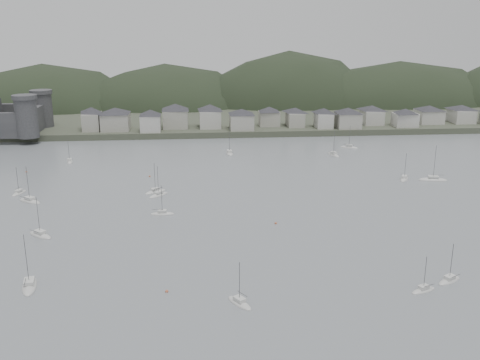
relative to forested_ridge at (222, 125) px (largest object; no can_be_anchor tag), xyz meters
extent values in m
plane|color=slate|center=(-4.83, -269.40, 11.28)|extent=(900.00, 900.00, 0.00)
cube|color=#383D2D|center=(-4.83, 25.60, 12.78)|extent=(900.00, 250.00, 3.00)
ellipsoid|color=black|center=(-115.70, 2.54, 1.14)|extent=(138.98, 92.48, 81.13)
ellipsoid|color=black|center=(-37.13, 3.46, 1.32)|extent=(132.08, 90.41, 79.74)
ellipsoid|color=black|center=(45.82, 3.53, -1.39)|extent=(133.88, 88.37, 101.41)
ellipsoid|color=black|center=(121.12, -1.49, 0.97)|extent=(165.81, 81.78, 82.55)
cylinder|color=#363639|center=(-96.83, -103.40, 23.28)|extent=(10.00, 10.00, 18.00)
cylinder|color=#363639|center=(-96.83, -75.40, 22.78)|extent=(10.00, 10.00, 17.00)
cube|color=#363639|center=(-96.83, -89.40, 20.28)|extent=(3.50, 30.00, 12.00)
cube|color=#9D9B8F|center=(-69.83, -87.44, 18.58)|extent=(8.34, 12.91, 8.59)
pyramid|color=#252529|center=(-69.83, -87.44, 24.37)|extent=(15.78, 15.78, 3.01)
cube|color=#9D9B8F|center=(-58.15, -88.08, 18.46)|extent=(13.68, 13.35, 8.36)
pyramid|color=#252529|center=(-58.15, -88.08, 24.11)|extent=(20.07, 20.07, 2.93)
cube|color=#B0AEA6|center=(-40.41, -93.38, 18.32)|extent=(9.78, 10.20, 8.08)
pyramid|color=#252529|center=(-40.41, -93.38, 23.78)|extent=(14.83, 14.83, 2.83)
cube|color=#9D9B8F|center=(-28.35, -83.75, 18.83)|extent=(12.59, 13.33, 9.09)
pyramid|color=#252529|center=(-28.35, -83.75, 24.97)|extent=(19.24, 19.24, 3.18)
cube|color=#B0AEA6|center=(-10.58, -85.30, 18.72)|extent=(10.74, 12.17, 8.87)
pyramid|color=#252529|center=(-10.58, -85.30, 24.70)|extent=(17.01, 17.01, 3.10)
cube|color=#9D9B8F|center=(5.09, -91.87, 18.13)|extent=(11.63, 12.09, 7.69)
pyramid|color=#252529|center=(5.09, -91.87, 23.32)|extent=(17.61, 17.61, 2.69)
cube|color=#9D9B8F|center=(20.42, -83.21, 18.00)|extent=(10.37, 9.35, 7.44)
pyramid|color=#252529|center=(20.42, -83.21, 23.03)|extent=(14.65, 14.65, 2.60)
cube|color=#9D9B8F|center=(33.79, -85.61, 17.90)|extent=(8.24, 12.20, 7.22)
pyramid|color=#252529|center=(33.79, -85.61, 22.77)|extent=(15.17, 15.17, 2.53)
cube|color=#B0AEA6|center=(47.66, -90.85, 18.02)|extent=(8.06, 10.91, 7.46)
pyramid|color=#252529|center=(47.66, -90.85, 23.05)|extent=(14.08, 14.08, 2.61)
cube|color=#9D9B8F|center=(59.98, -92.34, 18.12)|extent=(11.73, 11.78, 7.66)
pyramid|color=#252529|center=(59.98, -92.34, 23.29)|extent=(17.46, 17.46, 2.68)
cube|color=#B0AEA6|center=(75.80, -82.49, 17.95)|extent=(10.19, 13.02, 7.33)
pyramid|color=#252529|center=(75.80, -82.49, 22.90)|extent=(17.23, 17.23, 2.57)
cube|color=#B0AEA6|center=(90.71, -91.34, 17.72)|extent=(11.70, 9.81, 6.88)
pyramid|color=#252529|center=(90.71, -91.34, 22.36)|extent=(15.97, 15.97, 2.41)
cube|color=#B0AEA6|center=(107.57, -82.49, 17.78)|extent=(12.83, 12.48, 7.00)
pyramid|color=#252529|center=(107.57, -82.49, 22.51)|extent=(18.79, 18.79, 2.45)
cube|color=#B0AEA6|center=(125.90, -81.98, 17.77)|extent=(11.07, 13.50, 6.97)
pyramid|color=#252529|center=(125.90, -81.98, 22.47)|extent=(18.25, 18.25, 2.44)
ellipsoid|color=beige|center=(-31.37, -189.76, 11.33)|extent=(7.23, 7.39, 1.57)
cube|color=silver|center=(-31.37, -189.76, 12.42)|extent=(3.14, 3.17, 0.70)
cylinder|color=#3F3F42|center=(-31.37, -189.76, 16.38)|extent=(0.12, 0.12, 9.79)
cylinder|color=#3F3F42|center=(-32.35, -188.75, 12.97)|extent=(2.51, 2.61, 0.10)
ellipsoid|color=beige|center=(56.62, -178.37, 11.33)|extent=(6.11, 7.93, 1.55)
cube|color=silver|center=(56.62, -178.37, 12.41)|extent=(2.86, 3.21, 0.70)
cylinder|color=#3F3F42|center=(56.62, -178.37, 16.33)|extent=(0.12, 0.12, 9.70)
cylinder|color=#3F3F42|center=(55.91, -177.17, 12.96)|extent=(1.87, 3.05, 0.10)
ellipsoid|color=beige|center=(40.59, -139.21, 11.33)|extent=(4.82, 9.02, 1.72)
cube|color=silver|center=(40.59, -139.21, 12.50)|extent=(2.59, 3.39, 0.70)
cylinder|color=#3F3F42|center=(40.59, -139.21, 16.86)|extent=(0.12, 0.12, 10.76)
cylinder|color=#3F3F42|center=(40.21, -140.71, 13.05)|extent=(1.07, 3.77, 0.10)
ellipsoid|color=beige|center=(-71.79, -192.56, 11.33)|extent=(9.06, 7.68, 1.82)
cube|color=silver|center=(-71.79, -192.56, 12.54)|extent=(3.75, 3.48, 0.70)
cylinder|color=#3F3F42|center=(-71.79, -192.56, 17.16)|extent=(0.12, 0.12, 11.35)
cylinder|color=#3F3F42|center=(-73.12, -193.51, 13.09)|extent=(3.37, 2.48, 0.10)
ellipsoid|color=beige|center=(28.13, -261.18, 11.33)|extent=(6.49, 4.12, 1.24)
cube|color=silver|center=(28.13, -261.18, 12.25)|extent=(2.52, 2.07, 0.70)
cylinder|color=#3F3F42|center=(28.13, -261.18, 15.35)|extent=(0.12, 0.12, 7.74)
cylinder|color=#3F3F42|center=(29.16, -261.60, 12.80)|extent=(2.63, 1.12, 0.10)
ellipsoid|color=beige|center=(-55.38, -251.72, 11.33)|extent=(4.80, 9.86, 1.89)
cube|color=silver|center=(-55.38, -251.72, 12.58)|extent=(2.68, 3.65, 0.70)
cylinder|color=#3F3F42|center=(-55.38, -251.72, 17.40)|extent=(0.12, 0.12, 11.82)
cylinder|color=#3F3F42|center=(-55.71, -253.39, 13.13)|extent=(0.92, 4.19, 0.10)
ellipsoid|color=beige|center=(-3.93, -132.19, 11.33)|extent=(3.47, 9.07, 1.78)
cube|color=silver|center=(-3.93, -132.19, 12.52)|extent=(2.17, 3.24, 0.70)
cylinder|color=#3F3F42|center=(-3.93, -132.19, 17.04)|extent=(0.12, 0.12, 11.11)
cylinder|color=#3F3F42|center=(-3.82, -130.59, 13.07)|extent=(0.38, 4.00, 0.10)
ellipsoid|color=beige|center=(-11.06, -263.05, 11.33)|extent=(5.77, 7.24, 1.43)
cube|color=silver|center=(-11.06, -263.05, 12.35)|extent=(2.67, 2.95, 0.70)
cylinder|color=#3F3F42|center=(-11.06, -263.05, 15.94)|extent=(0.12, 0.12, 8.92)
cylinder|color=#3F3F42|center=(-10.37, -261.97, 12.90)|extent=(1.81, 2.76, 0.10)
ellipsoid|color=beige|center=(66.45, -180.57, 11.33)|extent=(10.64, 5.20, 2.04)
cube|color=silver|center=(66.45, -180.57, 12.65)|extent=(3.94, 2.90, 0.70)
cylinder|color=#3F3F42|center=(66.45, -180.57, 17.86)|extent=(0.12, 0.12, 12.74)
cylinder|color=#3F3F42|center=(68.25, -180.21, 13.20)|extent=(4.52, 1.00, 0.10)
ellipsoid|color=beige|center=(35.68, -257.32, 11.33)|extent=(7.12, 5.39, 1.39)
cube|color=silver|center=(35.68, -257.32, 12.33)|extent=(2.87, 2.54, 0.70)
cylinder|color=#3F3F42|center=(35.68, -257.32, 15.82)|extent=(0.12, 0.12, 8.68)
cylinder|color=#3F3F42|center=(36.76, -257.95, 12.88)|extent=(2.76, 1.65, 0.10)
ellipsoid|color=beige|center=(51.39, -125.61, 11.33)|extent=(8.31, 6.40, 1.62)
cube|color=silver|center=(51.39, -125.61, 12.45)|extent=(3.36, 2.99, 0.70)
cylinder|color=#3F3F42|center=(51.39, -125.61, 16.56)|extent=(0.12, 0.12, 10.15)
cylinder|color=#3F3F42|center=(50.14, -126.36, 13.00)|extent=(3.19, 1.96, 0.10)
ellipsoid|color=beige|center=(-60.84, -222.24, 11.33)|extent=(8.31, 7.63, 1.71)
cube|color=silver|center=(-60.84, -222.24, 12.49)|extent=(3.51, 3.38, 0.70)
cylinder|color=#3F3F42|center=(-60.84, -222.24, 16.84)|extent=(0.12, 0.12, 10.71)
cylinder|color=#3F3F42|center=(-62.01, -223.24, 13.04)|extent=(3.01, 2.57, 0.10)
ellipsoid|color=beige|center=(-29.21, -208.23, 11.33)|extent=(7.18, 2.58, 1.42)
cube|color=silver|center=(-29.21, -208.23, 12.34)|extent=(2.55, 1.67, 0.70)
cylinder|color=#3F3F42|center=(-29.21, -208.23, 15.91)|extent=(0.12, 0.12, 8.85)
cylinder|color=#3F3F42|center=(-30.48, -208.29, 12.89)|extent=(3.19, 0.24, 0.10)
ellipsoid|color=beige|center=(-77.85, -183.45, 11.33)|extent=(4.33, 7.43, 1.41)
cube|color=silver|center=(-77.85, -183.45, 12.34)|extent=(2.24, 2.83, 0.70)
cylinder|color=#3F3F42|center=(-77.85, -183.45, 15.91)|extent=(0.12, 0.12, 8.84)
cylinder|color=#3F3F42|center=(-78.24, -182.23, 12.89)|extent=(1.07, 3.06, 0.10)
ellipsoid|color=beige|center=(-32.64, -186.06, 11.33)|extent=(7.87, 6.69, 1.58)
cube|color=silver|center=(-32.64, -186.06, 12.42)|extent=(3.26, 3.03, 0.70)
cylinder|color=#3F3F42|center=(-32.64, -186.06, 16.42)|extent=(0.12, 0.12, 9.87)
cylinder|color=#3F3F42|center=(-31.49, -186.90, 12.97)|extent=(2.93, 2.17, 0.10)
ellipsoid|color=beige|center=(-70.21, -141.32, 11.33)|extent=(3.83, 7.79, 1.49)
cube|color=silver|center=(-70.21, -141.32, 12.38)|extent=(2.13, 2.89, 0.70)
cylinder|color=#3F3F42|center=(-70.21, -141.32, 16.15)|extent=(0.12, 0.12, 9.33)
cylinder|color=#3F3F42|center=(-70.48, -142.63, 12.93)|extent=(0.77, 3.31, 0.10)
sphere|color=#BA5F3E|center=(3.16, -218.91, 11.43)|extent=(0.70, 0.70, 0.70)
sphere|color=#BA5F3E|center=(-35.92, -166.54, 11.43)|extent=(0.70, 0.70, 0.70)
sphere|color=#BA5F3E|center=(-25.89, -256.77, 11.43)|extent=(0.70, 0.70, 0.70)
sphere|color=#BA5F3E|center=(-83.31, -155.87, 11.43)|extent=(0.70, 0.70, 0.70)
camera|label=1|loc=(-19.56, -359.48, 65.40)|focal=40.13mm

